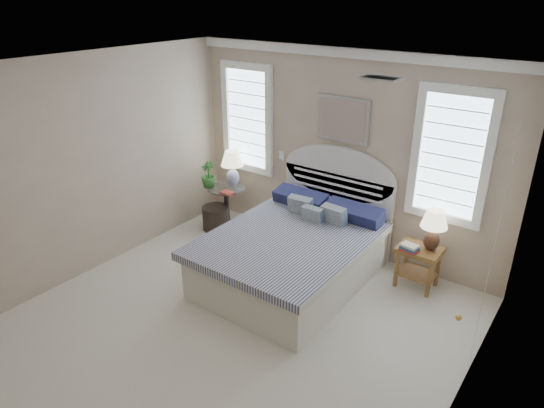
{
  "coord_description": "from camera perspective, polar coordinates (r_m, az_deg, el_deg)",
  "views": [
    {
      "loc": [
        2.84,
        -2.95,
        3.35
      ],
      "look_at": [
        -0.04,
        1.0,
        1.16
      ],
      "focal_mm": 32.0,
      "sensor_mm": 36.0,
      "label": 1
    }
  ],
  "objects": [
    {
      "name": "floor",
      "position": [
        5.29,
        -6.28,
        -15.38
      ],
      "size": [
        4.5,
        5.0,
        0.01
      ],
      "primitive_type": "cube",
      "color": "beige",
      "rests_on": "ground"
    },
    {
      "name": "ceiling",
      "position": [
        4.14,
        -8.0,
        14.85
      ],
      "size": [
        4.5,
        5.0,
        0.01
      ],
      "primitive_type": "cube",
      "color": "silver",
      "rests_on": "wall_back"
    },
    {
      "name": "wall_back",
      "position": [
        6.46,
        8.18,
        5.83
      ],
      "size": [
        4.5,
        0.02,
        2.7
      ],
      "primitive_type": "cube",
      "color": "tan",
      "rests_on": "floor"
    },
    {
      "name": "wall_left",
      "position": [
        6.21,
        -22.54,
        3.43
      ],
      "size": [
        0.02,
        5.0,
        2.7
      ],
      "primitive_type": "cube",
      "color": "tan",
      "rests_on": "floor"
    },
    {
      "name": "wall_right",
      "position": [
        3.61,
        20.87,
        -11.37
      ],
      "size": [
        0.02,
        5.0,
        2.7
      ],
      "primitive_type": "cube",
      "color": "tan",
      "rests_on": "floor"
    },
    {
      "name": "crown_molding",
      "position": [
        6.15,
        8.72,
        17.22
      ],
      "size": [
        4.5,
        0.08,
        0.12
      ],
      "primitive_type": "cube",
      "color": "white",
      "rests_on": "wall_back"
    },
    {
      "name": "hvac_vent",
      "position": [
        4.14,
        12.71,
        14.24
      ],
      "size": [
        0.3,
        0.2,
        0.02
      ],
      "primitive_type": "cube",
      "color": "#B2B2B2",
      "rests_on": "ceiling"
    },
    {
      "name": "switch_plate",
      "position": [
        6.98,
        1.13,
        5.74
      ],
      "size": [
        0.08,
        0.01,
        0.12
      ],
      "primitive_type": "cube",
      "color": "white",
      "rests_on": "wall_back"
    },
    {
      "name": "window_left",
      "position": [
        7.19,
        -2.84,
        10.01
      ],
      "size": [
        0.9,
        0.06,
        1.6
      ],
      "primitive_type": "cube",
      "color": "#C9E7FF",
      "rests_on": "wall_back"
    },
    {
      "name": "window_right",
      "position": [
        5.88,
        20.32,
        5.28
      ],
      "size": [
        0.9,
        0.06,
        1.6
      ],
      "primitive_type": "cube",
      "color": "#C9E7FF",
      "rests_on": "wall_back"
    },
    {
      "name": "painting",
      "position": [
        6.3,
        8.25,
        9.8
      ],
      "size": [
        0.74,
        0.04,
        0.58
      ],
      "primitive_type": "cube",
      "color": "silver",
      "rests_on": "wall_back"
    },
    {
      "name": "closet_door",
      "position": [
        4.71,
        24.59,
        -5.44
      ],
      "size": [
        0.02,
        1.8,
        2.4
      ],
      "primitive_type": "cube",
      "color": "white",
      "rests_on": "floor"
    },
    {
      "name": "bed",
      "position": [
        6.02,
        2.87,
        -5.42
      ],
      "size": [
        1.72,
        2.28,
        1.47
      ],
      "color": "silver",
      "rests_on": "floor"
    },
    {
      "name": "side_table_left",
      "position": [
        7.34,
        -5.35,
        0.19
      ],
      "size": [
        0.56,
        0.56,
        0.63
      ],
      "color": "black",
      "rests_on": "floor"
    },
    {
      "name": "nightstand_right",
      "position": [
        6.09,
        16.87,
        -6.15
      ],
      "size": [
        0.5,
        0.4,
        0.53
      ],
      "color": "olive",
      "rests_on": "floor"
    },
    {
      "name": "floor_pot",
      "position": [
        7.34,
        -6.64,
        -1.64
      ],
      "size": [
        0.51,
        0.51,
        0.36
      ],
      "primitive_type": "cylinder",
      "rotation": [
        0.0,
        0.0,
        0.36
      ],
      "color": "black",
      "rests_on": "floor"
    },
    {
      "name": "lamp_left",
      "position": [
        7.21,
        -4.69,
        4.69
      ],
      "size": [
        0.44,
        0.44,
        0.54
      ],
      "rotation": [
        0.0,
        0.0,
        -0.43
      ],
      "color": "silver",
      "rests_on": "side_table_left"
    },
    {
      "name": "lamp_right",
      "position": [
        5.9,
        18.5,
        -2.42
      ],
      "size": [
        0.32,
        0.32,
        0.51
      ],
      "rotation": [
        0.0,
        0.0,
        -0.02
      ],
      "color": "black",
      "rests_on": "nightstand_right"
    },
    {
      "name": "potted_plant",
      "position": [
        7.22,
        -7.52,
        3.46
      ],
      "size": [
        0.23,
        0.23,
        0.39
      ],
      "primitive_type": "imported",
      "rotation": [
        0.0,
        0.0,
        -0.06
      ],
      "color": "#366E2C",
      "rests_on": "side_table_left"
    },
    {
      "name": "books_left",
      "position": [
        7.03,
        -5.31,
        1.35
      ],
      "size": [
        0.19,
        0.14,
        0.03
      ],
      "rotation": [
        0.0,
        0.0,
        0.01
      ],
      "color": "maroon",
      "rests_on": "side_table_left"
    },
    {
      "name": "books_right",
      "position": [
        5.9,
        15.87,
        -5.01
      ],
      "size": [
        0.22,
        0.17,
        0.08
      ],
      "rotation": [
        0.0,
        0.0,
        -0.11
      ],
      "color": "maroon",
      "rests_on": "nightstand_right"
    }
  ]
}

